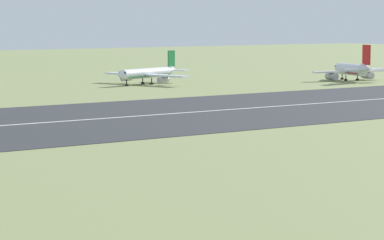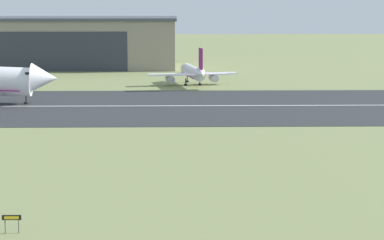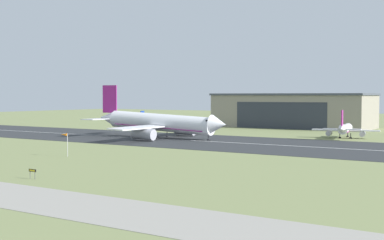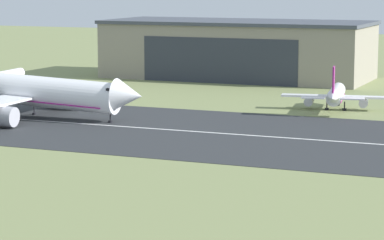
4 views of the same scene
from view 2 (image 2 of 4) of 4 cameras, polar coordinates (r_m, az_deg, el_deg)
ground_plane at (r=93.94m, az=7.23°, el=-3.90°), size 708.91×708.91×0.00m
runway_strip at (r=149.67m, az=4.05°, el=1.10°), size 468.91×49.28×0.06m
runway_centreline at (r=149.66m, az=4.05°, el=1.11°), size 422.02×0.70×0.01m
hangar_building at (r=235.54m, az=-9.84°, el=5.86°), size 70.63×29.35×15.41m
airplane_parked_east at (r=183.56m, az=0.07°, el=3.63°), size 22.23×22.83×9.78m
runway_sign at (r=70.90m, az=-13.58°, el=-7.37°), size 1.75×0.13×1.73m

